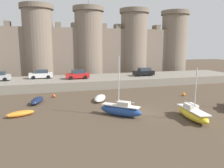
{
  "coord_description": "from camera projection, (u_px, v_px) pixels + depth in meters",
  "views": [
    {
      "loc": [
        -8.89,
        -21.89,
        7.4
      ],
      "look_at": [
        -1.34,
        4.76,
        2.5
      ],
      "focal_mm": 35.0,
      "sensor_mm": 36.0,
      "label": 1
    }
  ],
  "objects": [
    {
      "name": "mooring_buoy_off_centre",
      "position": [
        54.0,
        96.0,
        31.46
      ],
      "size": [
        0.46,
        0.46,
        0.46
      ],
      "primitive_type": "sphere",
      "color": "#E04C1E",
      "rests_on": "ground"
    },
    {
      "name": "car_quay_centre_east",
      "position": [
        41.0,
        74.0,
        39.78
      ],
      "size": [
        4.14,
        1.95,
        1.62
      ],
      "color": "silver",
      "rests_on": "quay_road"
    },
    {
      "name": "rowboat_midflat_centre",
      "position": [
        37.0,
        100.0,
        28.32
      ],
      "size": [
        2.11,
        3.77,
        0.72
      ],
      "color": "#141E3D",
      "rests_on": "ground"
    },
    {
      "name": "castle",
      "position": [
        89.0,
        46.0,
        50.69
      ],
      "size": [
        51.63,
        7.11,
        19.01
      ],
      "color": "#7A6B5B",
      "rests_on": "ground"
    },
    {
      "name": "sailboat_foreground_right",
      "position": [
        192.0,
        113.0,
        22.05
      ],
      "size": [
        1.82,
        5.08,
        5.3
      ],
      "color": "yellow",
      "rests_on": "ground"
    },
    {
      "name": "car_quay_west",
      "position": [
        144.0,
        72.0,
        43.29
      ],
      "size": [
        4.14,
        1.95,
        1.62
      ],
      "color": "black",
      "rests_on": "quay_road"
    },
    {
      "name": "car_quay_centre_west",
      "position": [
        78.0,
        74.0,
        39.34
      ],
      "size": [
        4.14,
        1.95,
        1.62
      ],
      "color": "red",
      "rests_on": "quay_road"
    },
    {
      "name": "sailboat_near_channel_right",
      "position": [
        121.0,
        110.0,
        23.12
      ],
      "size": [
        4.23,
        4.0,
        6.36
      ],
      "color": "#234793",
      "rests_on": "ground"
    },
    {
      "name": "rowboat_midflat_left",
      "position": [
        100.0,
        98.0,
        29.72
      ],
      "size": [
        2.71,
        4.05,
        0.64
      ],
      "color": "silver",
      "rests_on": "ground"
    },
    {
      "name": "ground_plane",
      "position": [
        135.0,
        113.0,
        24.41
      ],
      "size": [
        160.0,
        160.0,
        0.0
      ],
      "primitive_type": "plane",
      "color": "#4C3D2D"
    },
    {
      "name": "rowboat_foreground_centre",
      "position": [
        20.0,
        114.0,
        23.02
      ],
      "size": [
        3.02,
        1.86,
        0.6
      ],
      "color": "orange",
      "rests_on": "ground"
    },
    {
      "name": "mooring_buoy_near_shore",
      "position": [
        184.0,
        94.0,
        32.38
      ],
      "size": [
        0.48,
        0.48,
        0.48
      ],
      "primitive_type": "sphere",
      "color": "orange",
      "rests_on": "ground"
    },
    {
      "name": "quay_road",
      "position": [
        99.0,
        81.0,
        41.73
      ],
      "size": [
        56.52,
        10.0,
        1.46
      ],
      "primitive_type": "cube",
      "color": "gray",
      "rests_on": "ground"
    }
  ]
}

